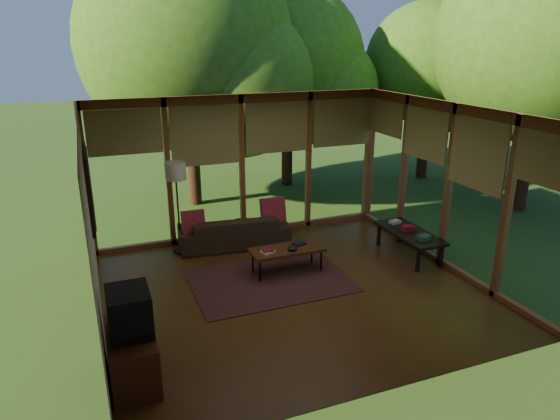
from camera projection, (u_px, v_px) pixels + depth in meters
name	position (u px, v px, depth m)	size (l,w,h in m)	color
floor	(292.00, 290.00, 7.63)	(5.50, 5.50, 0.00)	brown
ceiling	(294.00, 112.00, 6.75)	(5.50, 5.50, 0.00)	white
wall_left	(91.00, 232.00, 6.25)	(0.04, 5.00, 2.70)	beige
wall_front	(389.00, 281.00, 4.99)	(5.50, 0.04, 2.70)	beige
window_wall_back	(242.00, 167.00, 9.39)	(5.50, 0.12, 2.70)	brown
window_wall_right	(448.00, 187.00, 8.13)	(0.12, 5.00, 2.70)	brown
exterior_lawn	(416.00, 149.00, 17.42)	(40.00, 40.00, 0.00)	#2F501E
tree_nw	(186.00, 44.00, 10.57)	(4.57, 4.57, 5.82)	#361D13
tree_ne	(286.00, 63.00, 12.30)	(3.83, 3.83, 5.00)	#361D13
tree_se	(541.00, 39.00, 10.02)	(4.24, 4.24, 5.77)	#361D13
tree_far	(425.00, 64.00, 12.84)	(3.11, 3.11, 4.58)	#361D13
rug	(270.00, 280.00, 7.92)	(2.45, 1.74, 0.01)	maroon
sofa	(234.00, 231.00, 9.18)	(2.00, 0.78, 0.58)	#34271A
pillow_left	(193.00, 222.00, 8.79)	(0.40, 0.13, 0.40)	maroon
pillow_right	(273.00, 211.00, 9.29)	(0.45, 0.15, 0.45)	maroon
ct_book_lower	(268.00, 252.00, 7.91)	(0.20, 0.15, 0.03)	beige
ct_book_upper	(268.00, 250.00, 7.90)	(0.16, 0.12, 0.03)	maroon
ct_book_side	(299.00, 244.00, 8.23)	(0.20, 0.15, 0.03)	black
ct_bowl	(292.00, 248.00, 7.99)	(0.16, 0.16, 0.07)	black
media_cabinet	(132.00, 355.00, 5.55)	(0.50, 1.00, 0.60)	#582C18
television	(129.00, 312.00, 5.38)	(0.45, 0.55, 0.50)	black
console_book_a	(424.00, 238.00, 8.33)	(0.21, 0.15, 0.08)	#2E5045
console_book_b	(408.00, 228.00, 8.72)	(0.21, 0.15, 0.09)	maroon
console_book_c	(395.00, 222.00, 9.08)	(0.20, 0.14, 0.05)	beige
floor_lamp	(176.00, 176.00, 8.55)	(0.36, 0.36, 1.65)	black
coffee_table	(287.00, 250.00, 8.09)	(1.20, 0.50, 0.43)	#582C18
side_console	(409.00, 234.00, 8.71)	(0.60, 1.40, 0.46)	black
wall_painting	(89.00, 187.00, 7.43)	(0.06, 1.35, 1.15)	black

